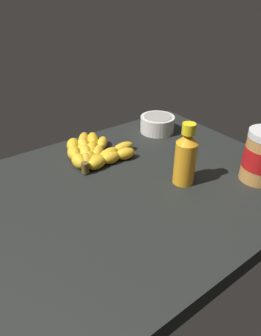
{
  "coord_description": "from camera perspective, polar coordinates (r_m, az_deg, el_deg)",
  "views": [
    {
      "loc": [
        -35.63,
        -47.92,
        42.38
      ],
      "look_at": [
        -0.34,
        0.48,
        4.47
      ],
      "focal_mm": 31.13,
      "sensor_mm": 36.0,
      "label": 1
    }
  ],
  "objects": [
    {
      "name": "banana_bunch",
      "position": [
        0.84,
        -7.55,
        3.09
      ],
      "size": [
        20.15,
        21.85,
        3.79
      ],
      "color": "gold",
      "rests_on": "ground_plane"
    },
    {
      "name": "ground_plane",
      "position": [
        0.75,
        0.43,
        -4.44
      ],
      "size": [
        82.37,
        63.29,
        4.47
      ],
      "primitive_type": "cube",
      "color": "black"
    },
    {
      "name": "honey_bottle",
      "position": [
        0.71,
        10.72,
        2.1
      ],
      "size": [
        5.27,
        5.27,
        15.91
      ],
      "color": "orange",
      "rests_on": "ground_plane"
    },
    {
      "name": "small_bowl",
      "position": [
        0.99,
        5.28,
        8.64
      ],
      "size": [
        11.34,
        11.34,
        5.43
      ],
      "color": "silver",
      "rests_on": "ground_plane"
    }
  ]
}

